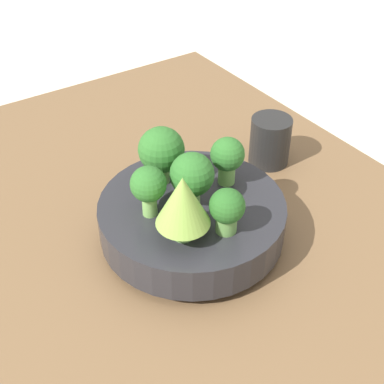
% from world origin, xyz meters
% --- Properties ---
extents(ground_plane, '(6.00, 6.00, 0.00)m').
position_xyz_m(ground_plane, '(0.00, 0.00, 0.00)').
color(ground_plane, beige).
extents(table, '(1.03, 0.74, 0.04)m').
position_xyz_m(table, '(0.00, 0.00, 0.02)').
color(table, brown).
rests_on(table, ground_plane).
extents(bowl, '(0.26, 0.26, 0.06)m').
position_xyz_m(bowl, '(-0.03, 0.01, 0.08)').
color(bowl, '#28282D').
rests_on(bowl, table).
extents(broccoli_floret_right, '(0.07, 0.07, 0.09)m').
position_xyz_m(broccoli_floret_right, '(0.04, 0.01, 0.16)').
color(broccoli_floret_right, '#6BA34C').
rests_on(broccoli_floret_right, bowl).
extents(broccoli_floret_center, '(0.06, 0.06, 0.08)m').
position_xyz_m(broccoli_floret_center, '(-0.03, 0.01, 0.16)').
color(broccoli_floret_center, '#7AB256').
rests_on(broccoli_floret_center, bowl).
extents(romanesco_piece_far, '(0.07, 0.07, 0.09)m').
position_xyz_m(romanesco_piece_far, '(-0.08, 0.05, 0.17)').
color(romanesco_piece_far, '#609347').
rests_on(romanesco_piece_far, bowl).
extents(broccoli_floret_left, '(0.05, 0.05, 0.06)m').
position_xyz_m(broccoli_floret_left, '(-0.10, 0.00, 0.15)').
color(broccoli_floret_left, '#609347').
rests_on(broccoli_floret_left, bowl).
extents(broccoli_floret_back, '(0.05, 0.05, 0.07)m').
position_xyz_m(broccoli_floret_back, '(-0.01, 0.06, 0.16)').
color(broccoli_floret_back, '#7AB256').
rests_on(broccoli_floret_back, bowl).
extents(broccoli_floret_front, '(0.05, 0.05, 0.07)m').
position_xyz_m(broccoli_floret_front, '(-0.01, -0.06, 0.15)').
color(broccoli_floret_front, '#6BA34C').
rests_on(broccoli_floret_front, bowl).
extents(cup, '(0.07, 0.07, 0.08)m').
position_xyz_m(cup, '(0.06, -0.21, 0.09)').
color(cup, black).
rests_on(cup, table).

